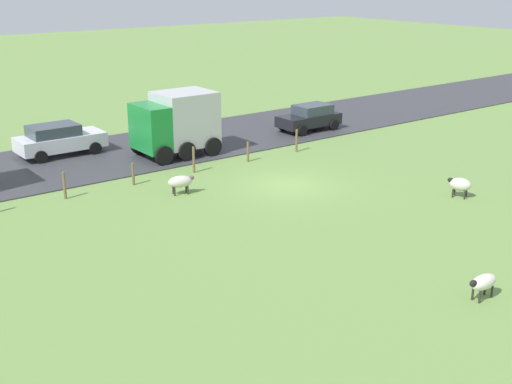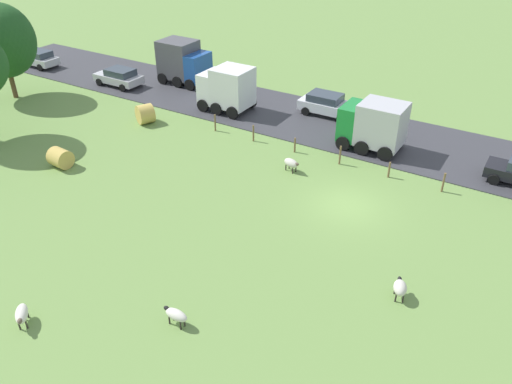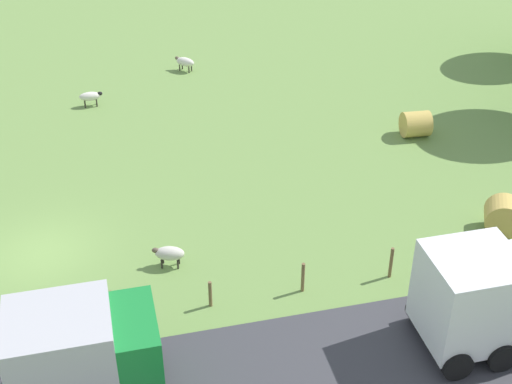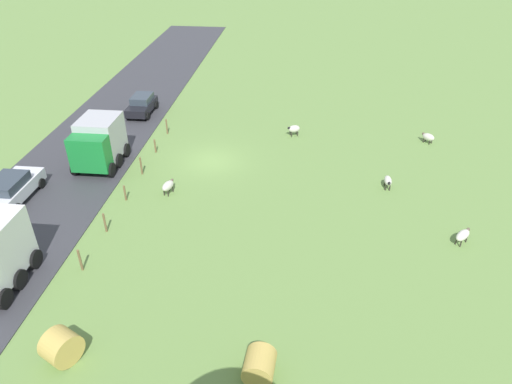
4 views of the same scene
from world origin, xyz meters
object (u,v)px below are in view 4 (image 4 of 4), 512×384
Objects in this scene: hay_bale_1 at (62,347)px; sheep_1 at (168,186)px; truck_2 at (99,142)px; car_1 at (11,188)px; sheep_3 at (294,129)px; sheep_4 at (428,137)px; sheep_0 at (388,181)px; sheep_2 at (463,235)px; hay_bale_0 at (259,365)px; car_2 at (142,104)px.

sheep_1 is at bearing -94.02° from hay_bale_1.
truck_2 reaches higher than car_1.
sheep_3 is at bearing -146.44° from car_1.
sheep_1 is at bearing 27.23° from sheep_4.
sheep_1 reaches higher than sheep_0.
sheep_0 is 1.01× the size of sheep_2.
sheep_2 is 0.26× the size of car_1.
hay_bale_0 is 19.43m from car_1.
car_2 is at bearing -79.33° from hay_bale_1.
truck_2 reaches higher than sheep_1.
truck_2 is at bearing 14.50° from sheep_4.
hay_bale_0 reaches higher than sheep_0.
sheep_4 is 23.44m from car_2.
car_1 reaches higher than sheep_1.
sheep_3 reaches higher than sheep_1.
car_2 reaches higher than sheep_3.
car_2 is at bearing -27.85° from sheep_0.
truck_2 reaches higher than sheep_0.
hay_bale_0 is 7.87m from hay_bale_1.
hay_bale_0 reaches higher than sheep_4.
sheep_3 reaches higher than sheep_2.
truck_2 is at bearing -51.42° from hay_bale_0.
sheep_3 is 0.24× the size of car_1.
car_2 reaches higher than sheep_0.
car_1 is at bearing 22.06° from sheep_4.
car_2 is (22.53, -15.53, 0.32)m from sheep_2.
truck_2 reaches higher than hay_bale_1.
car_2 reaches higher than hay_bale_1.
sheep_1 is 17.26m from sheep_2.
sheep_4 is (-10.13, 0.21, -0.09)m from sheep_3.
hay_bale_1 is 0.35× the size of truck_2.
sheep_3 is 21.85m from hay_bale_0.
sheep_1 is 11.93m from sheep_3.
sheep_2 is at bearing 127.04° from sheep_3.
sheep_0 is 23.24m from car_1.
sheep_4 is (-0.68, -12.31, -0.05)m from sheep_2.
car_1 reaches higher than sheep_4.
sheep_1 is 0.86× the size of hay_bale_1.
car_1 reaches higher than hay_bale_0.
sheep_4 is 0.24× the size of car_1.
sheep_4 is 28.94m from car_1.
hay_bale_1 is 16.41m from truck_2.
sheep_0 is 1.11× the size of sheep_4.
car_1 is (26.13, -1.44, 0.36)m from sheep_2.
car_2 reaches higher than sheep_2.
truck_2 is at bearing -2.98° from sheep_0.
sheep_2 is 20.15m from hay_bale_1.
truck_2 is at bearing 25.44° from sheep_3.
sheep_4 is (-17.64, -9.07, -0.08)m from sheep_1.
sheep_4 is at bearing -130.49° from hay_bale_1.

